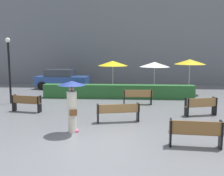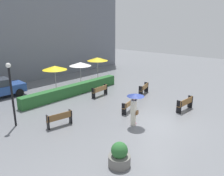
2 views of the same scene
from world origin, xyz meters
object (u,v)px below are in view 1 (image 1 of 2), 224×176
at_px(bench_near_right, 196,132).
at_px(pedestrian_with_umbrella, 72,98).
at_px(patio_umbrella_yellow_far, 190,62).
at_px(bench_far_right, 201,105).
at_px(bench_back_row, 138,96).
at_px(bench_far_left, 26,102).
at_px(bench_mid_center, 118,111).
at_px(patio_umbrella_yellow, 113,63).
at_px(parked_car, 62,79).
at_px(patio_umbrella_white, 155,64).
at_px(lamp_post, 9,63).

height_order(bench_near_right, pedestrian_with_umbrella, pedestrian_with_umbrella).
bearing_deg(patio_umbrella_yellow_far, bench_far_right, -96.96).
xyz_separation_m(bench_far_right, bench_back_row, (-2.97, 2.43, 0.00)).
xyz_separation_m(bench_far_left, patio_umbrella_yellow_far, (9.45, 6.27, 1.78)).
height_order(bench_mid_center, patio_umbrella_yellow, patio_umbrella_yellow).
distance_m(bench_far_right, parked_car, 12.27).
bearing_deg(pedestrian_with_umbrella, patio_umbrella_white, 67.42).
bearing_deg(bench_far_left, bench_mid_center, -19.08).
relative_size(bench_near_right, bench_mid_center, 0.90).
xyz_separation_m(patio_umbrella_yellow, parked_car, (-4.27, 2.12, -1.35)).
bearing_deg(bench_mid_center, patio_umbrella_yellow_far, 59.29).
height_order(bench_near_right, parked_car, parked_car).
bearing_deg(bench_back_row, bench_far_left, -158.53).
height_order(bench_far_right, parked_car, parked_car).
relative_size(patio_umbrella_yellow, patio_umbrella_yellow_far, 0.95).
bearing_deg(bench_back_row, parked_car, 134.78).
bearing_deg(bench_far_left, bench_far_right, -1.29).
relative_size(bench_back_row, patio_umbrella_yellow_far, 0.69).
xyz_separation_m(lamp_post, parked_car, (1.48, 6.19, -1.53)).
height_order(pedestrian_with_umbrella, parked_car, pedestrian_with_umbrella).
bearing_deg(bench_back_row, patio_umbrella_yellow, 113.45).
height_order(patio_umbrella_white, parked_car, patio_umbrella_white).
xyz_separation_m(bench_mid_center, patio_umbrella_white, (2.23, 7.81, 1.60)).
xyz_separation_m(bench_near_right, bench_far_left, (-7.38, 4.51, -0.02)).
distance_m(bench_back_row, lamp_post, 7.66).
xyz_separation_m(bench_near_right, lamp_post, (-9.11, 6.56, 1.82)).
distance_m(bench_back_row, patio_umbrella_yellow, 4.54).
distance_m(patio_umbrella_yellow, patio_umbrella_yellow_far, 5.44).
relative_size(patio_umbrella_white, patio_umbrella_yellow_far, 0.92).
distance_m(pedestrian_with_umbrella, lamp_post, 7.20).
bearing_deg(bench_near_right, bench_far_left, 148.54).
relative_size(bench_far_left, lamp_post, 0.42).
relative_size(bench_back_row, parked_car, 0.39).
bearing_deg(parked_car, bench_near_right, -59.09).
xyz_separation_m(lamp_post, patio_umbrella_yellow_far, (11.19, 4.22, -0.07)).
bearing_deg(bench_far_right, lamp_post, 167.85).
relative_size(bench_mid_center, parked_car, 0.44).
distance_m(bench_far_left, lamp_post, 3.25).
height_order(bench_far_right, lamp_post, lamp_post).
relative_size(bench_back_row, patio_umbrella_yellow, 0.72).
bearing_deg(lamp_post, bench_mid_center, -29.61).
relative_size(bench_near_right, bench_far_right, 1.07).
relative_size(lamp_post, parked_car, 0.89).
bearing_deg(pedestrian_with_umbrella, bench_far_right, 28.40).
height_order(bench_far_right, bench_far_left, bench_far_right).
height_order(bench_mid_center, pedestrian_with_umbrella, pedestrian_with_umbrella).
xyz_separation_m(bench_far_left, parked_car, (-0.25, 8.23, 0.31)).
bearing_deg(bench_far_right, parked_car, 136.61).
bearing_deg(bench_near_right, pedestrian_with_umbrella, 163.20).
distance_m(bench_far_right, bench_far_left, 8.66).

